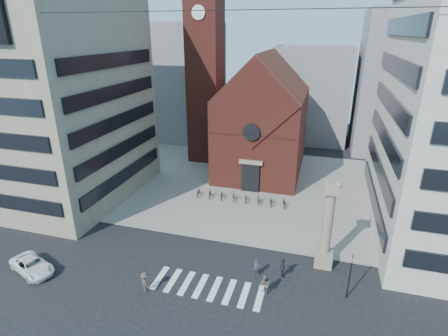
{
  "coord_description": "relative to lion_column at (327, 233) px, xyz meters",
  "views": [
    {
      "loc": [
        8.63,
        -25.85,
        20.67
      ],
      "look_at": [
        -1.16,
        8.0,
        6.71
      ],
      "focal_mm": 28.0,
      "sensor_mm": 36.0,
      "label": 1
    }
  ],
  "objects": [
    {
      "name": "ground",
      "position": [
        -10.01,
        -3.0,
        -3.46
      ],
      "size": [
        120.0,
        120.0,
        0.0
      ],
      "primitive_type": "plane",
      "color": "black",
      "rests_on": "ground"
    },
    {
      "name": "piazza",
      "position": [
        -10.01,
        16.0,
        -3.43
      ],
      "size": [
        46.0,
        30.0,
        0.05
      ],
      "primitive_type": "cube",
      "color": "gray",
      "rests_on": "ground"
    },
    {
      "name": "zebra_crossing",
      "position": [
        -9.46,
        -6.0,
        -3.45
      ],
      "size": [
        10.2,
        3.2,
        0.01
      ],
      "primitive_type": null,
      "color": "white",
      "rests_on": "ground"
    },
    {
      "name": "church",
      "position": [
        -10.01,
        22.04,
        4.53
      ],
      "size": [
        12.0,
        16.65,
        18.0
      ],
      "color": "maroon",
      "rests_on": "ground"
    },
    {
      "name": "campanile",
      "position": [
        -20.01,
        25.0,
        12.28
      ],
      "size": [
        5.5,
        5.5,
        31.2
      ],
      "color": "maroon",
      "rests_on": "ground"
    },
    {
      "name": "building_left",
      "position": [
        -34.01,
        7.0,
        9.54
      ],
      "size": [
        18.0,
        20.0,
        26.0
      ],
      "primitive_type": "cube",
      "color": "gray",
      "rests_on": "ground"
    },
    {
      "name": "bg_block_left",
      "position": [
        -30.01,
        37.0,
        7.54
      ],
      "size": [
        16.0,
        14.0,
        22.0
      ],
      "primitive_type": "cube",
      "color": "gray",
      "rests_on": "ground"
    },
    {
      "name": "bg_block_mid",
      "position": [
        -4.01,
        42.0,
        5.54
      ],
      "size": [
        14.0,
        12.0,
        18.0
      ],
      "primitive_type": "cube",
      "color": "gray",
      "rests_on": "ground"
    },
    {
      "name": "bg_block_right",
      "position": [
        11.99,
        39.0,
        8.54
      ],
      "size": [
        16.0,
        14.0,
        24.0
      ],
      "primitive_type": "cube",
      "color": "gray",
      "rests_on": "ground"
    },
    {
      "name": "lion_column",
      "position": [
        0.0,
        0.0,
        0.0
      ],
      "size": [
        1.63,
        1.6,
        8.68
      ],
      "color": "gray",
      "rests_on": "ground"
    },
    {
      "name": "traffic_light",
      "position": [
        1.99,
        -4.0,
        -1.17
      ],
      "size": [
        0.13,
        0.16,
        4.3
      ],
      "color": "black",
      "rests_on": "ground"
    },
    {
      "name": "white_car",
      "position": [
        -25.52,
        -8.45,
        -2.79
      ],
      "size": [
        5.29,
        3.78,
        1.34
      ],
      "primitive_type": "imported",
      "rotation": [
        0.0,
        0.0,
        1.21
      ],
      "color": "white",
      "rests_on": "ground"
    },
    {
      "name": "pedestrian_0",
      "position": [
        -5.75,
        -3.27,
        -2.64
      ],
      "size": [
        0.6,
        0.4,
        1.64
      ],
      "primitive_type": "imported",
      "rotation": [
        0.0,
        0.0,
        0.01
      ],
      "color": "#3A3043",
      "rests_on": "ground"
    },
    {
      "name": "pedestrian_1",
      "position": [
        -4.6,
        -5.45,
        -2.53
      ],
      "size": [
        1.11,
        1.14,
        1.85
      ],
      "primitive_type": "imported",
      "rotation": [
        0.0,
        0.0,
        -0.87
      ],
      "color": "#60564D",
      "rests_on": "ground"
    },
    {
      "name": "pedestrian_2",
      "position": [
        -3.47,
        -2.82,
        -2.5
      ],
      "size": [
        0.78,
        1.21,
        1.91
      ],
      "primitive_type": "imported",
      "rotation": [
        0.0,
        0.0,
        1.87
      ],
      "color": "#292931",
      "rests_on": "ground"
    },
    {
      "name": "pedestrian_3",
      "position": [
        -14.34,
        -7.91,
        -2.51
      ],
      "size": [
        1.4,
        1.3,
        1.89
      ],
      "primitive_type": "imported",
      "rotation": [
        0.0,
        0.0,
        2.49
      ],
      "color": "#493931",
      "rests_on": "ground"
    },
    {
      "name": "scooter_0",
      "position": [
        -16.34,
        10.59,
        -2.9
      ],
      "size": [
        1.03,
        2.03,
        1.02
      ],
      "primitive_type": "imported",
      "rotation": [
        0.0,
        0.0,
        0.19
      ],
      "color": "black",
      "rests_on": "piazza"
    },
    {
      "name": "scooter_1",
      "position": [
        -14.72,
        10.59,
        -2.84
      ],
      "size": [
        0.88,
        1.94,
        1.13
      ],
      "primitive_type": "imported",
      "rotation": [
        0.0,
        0.0,
        0.19
      ],
      "color": "black",
      "rests_on": "piazza"
    },
    {
      "name": "scooter_2",
      "position": [
        -13.09,
        10.59,
        -2.9
      ],
      "size": [
        1.03,
        2.03,
        1.02
      ],
      "primitive_type": "imported",
      "rotation": [
        0.0,
        0.0,
        0.19
      ],
      "color": "black",
      "rests_on": "piazza"
    },
    {
      "name": "scooter_3",
      "position": [
        -11.47,
        10.59,
        -2.84
      ],
      "size": [
        0.88,
        1.94,
        1.13
      ],
      "primitive_type": "imported",
      "rotation": [
        0.0,
        0.0,
        0.19
      ],
      "color": "black",
      "rests_on": "piazza"
    },
    {
      "name": "scooter_4",
      "position": [
        -9.85,
        10.59,
        -2.9
      ],
      "size": [
        1.03,
        2.03,
        1.02
      ],
      "primitive_type": "imported",
      "rotation": [
        0.0,
        0.0,
        0.19
      ],
      "color": "black",
      "rests_on": "piazza"
    },
    {
      "name": "scooter_5",
      "position": [
        -8.23,
        10.59,
        -2.84
      ],
      "size": [
        0.88,
        1.94,
        1.13
      ],
      "primitive_type": "imported",
      "rotation": [
        0.0,
        0.0,
        0.19
      ],
      "color": "black",
      "rests_on": "piazza"
    },
    {
      "name": "scooter_6",
      "position": [
        -6.6,
        10.59,
        -2.9
      ],
      "size": [
        1.03,
        2.03,
        1.02
      ],
      "primitive_type": "imported",
      "rotation": [
        0.0,
        0.0,
        0.19
      ],
      "color": "black",
      "rests_on": "piazza"
    },
    {
      "name": "scooter_7",
      "position": [
        -4.98,
        10.59,
        -2.84
      ],
      "size": [
        0.88,
        1.94,
        1.13
      ],
      "primitive_type": "imported",
      "rotation": [
        0.0,
        0.0,
        0.19
      ],
      "color": "black",
      "rests_on": "piazza"
    }
  ]
}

